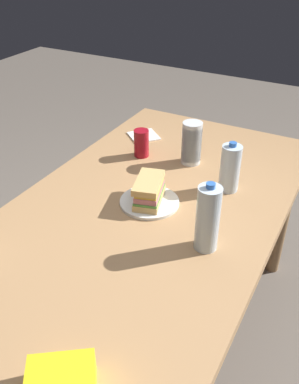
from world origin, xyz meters
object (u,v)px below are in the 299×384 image
at_px(soda_can_red, 141,143).
at_px(water_bottle_spare, 208,218).
at_px(paper_plate, 150,202).
at_px(water_bottle_tall, 230,168).
at_px(sandwich, 149,191).
at_px(plastic_cup_stack, 192,143).
at_px(dining_table, 139,234).

xyz_separation_m(soda_can_red, water_bottle_spare, (-0.45, -0.48, 0.05)).
distance_m(paper_plate, water_bottle_spare, 0.32).
bearing_deg(water_bottle_tall, soda_can_red, 79.03).
bearing_deg(paper_plate, soda_can_red, 33.61).
xyz_separation_m(sandwich, water_bottle_spare, (-0.14, -0.28, 0.06)).
relative_size(plastic_cup_stack, water_bottle_spare, 0.77).
relative_size(sandwich, water_bottle_tall, 0.98).
distance_m(dining_table, plastic_cup_stack, 0.48).
relative_size(sandwich, soda_can_red, 1.62).
height_order(paper_plate, sandwich, sandwich).
distance_m(dining_table, water_bottle_tall, 0.43).
height_order(dining_table, water_bottle_tall, water_bottle_tall).
xyz_separation_m(sandwich, plastic_cup_stack, (0.36, -0.01, 0.04)).
relative_size(paper_plate, water_bottle_spare, 0.92).
relative_size(water_bottle_tall, water_bottle_spare, 0.84).
xyz_separation_m(sandwich, water_bottle_tall, (0.23, -0.23, 0.04)).
bearing_deg(dining_table, water_bottle_tall, -35.24).
distance_m(paper_plate, water_bottle_tall, 0.33).
relative_size(dining_table, paper_plate, 8.14).
distance_m(plastic_cup_stack, water_bottle_spare, 0.56).
bearing_deg(paper_plate, dining_table, 179.90).
relative_size(paper_plate, water_bottle_tall, 1.09).
distance_m(sandwich, water_bottle_spare, 0.31).
height_order(soda_can_red, plastic_cup_stack, plastic_cup_stack).
xyz_separation_m(paper_plate, soda_can_red, (0.31, 0.21, 0.06)).
height_order(sandwich, soda_can_red, soda_can_red).
bearing_deg(water_bottle_spare, soda_can_red, 47.26).
xyz_separation_m(plastic_cup_stack, water_bottle_spare, (-0.49, -0.27, 0.02)).
relative_size(soda_can_red, water_bottle_tall, 0.60).
height_order(sandwich, plastic_cup_stack, plastic_cup_stack).
bearing_deg(water_bottle_tall, sandwich, 135.27).
height_order(sandwich, water_bottle_spare, water_bottle_spare).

